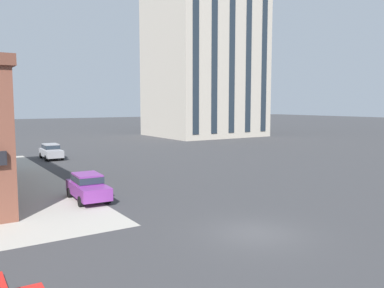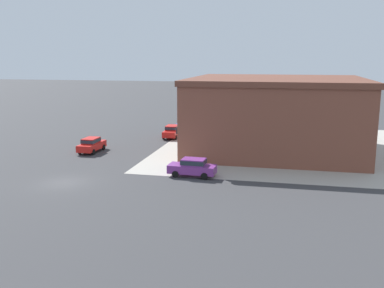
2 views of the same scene
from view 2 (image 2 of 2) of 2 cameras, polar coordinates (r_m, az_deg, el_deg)
name	(u,v)px [view 2 (image 2 of 2)]	position (r m, az deg, el deg)	size (l,w,h in m)	color
ground_plane	(65,183)	(39.98, -16.43, -4.91)	(320.00, 320.00, 0.00)	#38383A
sidewalk_far_corner	(294,147)	(54.59, 13.32, -0.44)	(32.00, 32.00, 0.02)	#A8A399
car_main_northbound_near	(91,144)	(51.74, -13.10, -0.04)	(4.42, 1.94, 1.68)	red
car_main_southbound_near	(172,131)	(59.52, -2.67, 1.72)	(4.48, 2.05, 1.68)	red
car_parked_curb	(184,124)	(65.74, -1.06, 2.65)	(4.53, 2.16, 1.68)	#23479E
car_cross_far	(193,167)	(40.15, 0.09, -3.01)	(2.04, 4.47, 1.68)	#7A3389
storefront_block_near_corner	(276,114)	(52.11, 10.95, 3.89)	(18.75, 19.72, 8.55)	brown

